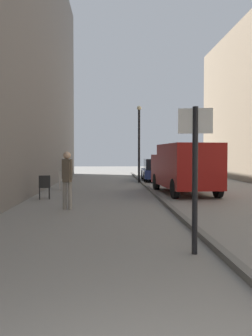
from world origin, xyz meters
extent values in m
plane|color=gray|center=(0.00, 12.00, 0.00)|extent=(80.00, 80.00, 0.00)
cube|color=#615F5B|center=(1.58, 12.00, 0.06)|extent=(0.16, 40.00, 0.12)
cylinder|color=gray|center=(-1.82, 10.17, 0.44)|extent=(0.13, 0.13, 0.87)
cylinder|color=gray|center=(-1.65, 10.11, 0.44)|extent=(0.13, 0.13, 0.87)
cube|color=brown|center=(-1.73, 10.14, 1.24)|extent=(0.30, 0.27, 0.74)
cylinder|color=brown|center=(-1.86, 10.18, 1.30)|extent=(0.10, 0.10, 0.63)
cylinder|color=brown|center=(-1.61, 10.09, 1.30)|extent=(0.10, 0.10, 0.63)
sphere|color=tan|center=(-1.73, 10.14, 1.73)|extent=(0.24, 0.24, 0.24)
cube|color=maroon|center=(3.01, 14.12, 1.28)|extent=(2.27, 3.95, 1.87)
cube|color=maroon|center=(2.81, 16.76, 1.04)|extent=(2.09, 1.63, 1.40)
cube|color=black|center=(2.77, 17.27, 1.35)|extent=(1.67, 0.17, 0.62)
cylinder|color=black|center=(1.93, 16.54, 0.40)|extent=(0.28, 0.81, 0.80)
cylinder|color=black|center=(3.71, 16.67, 0.40)|extent=(0.28, 0.81, 0.80)
cylinder|color=black|center=(2.21, 12.85, 0.40)|extent=(0.28, 0.81, 0.80)
cylinder|color=black|center=(3.99, 12.98, 0.40)|extent=(0.28, 0.81, 0.80)
cube|color=navy|center=(2.72, 22.90, 0.49)|extent=(1.93, 4.25, 0.55)
cube|color=black|center=(2.72, 22.90, 1.11)|extent=(1.59, 2.57, 0.68)
cylinder|color=black|center=(1.94, 24.35, 0.32)|extent=(0.22, 0.65, 0.64)
cylinder|color=black|center=(3.58, 24.30, 0.32)|extent=(0.22, 0.65, 0.64)
cylinder|color=black|center=(1.85, 21.49, 0.32)|extent=(0.22, 0.65, 0.64)
cylinder|color=black|center=(3.49, 21.44, 0.32)|extent=(0.22, 0.65, 0.64)
cylinder|color=black|center=(1.13, 4.68, 1.30)|extent=(0.10, 0.10, 2.60)
cube|color=white|center=(1.13, 4.68, 2.35)|extent=(0.59, 0.16, 0.44)
cylinder|color=black|center=(1.44, 21.26, 2.25)|extent=(0.14, 0.14, 4.50)
sphere|color=beige|center=(1.44, 21.26, 4.62)|extent=(0.28, 0.28, 0.28)
cylinder|color=#B7B2A8|center=(-2.87, 16.92, 0.23)|extent=(0.04, 0.04, 0.45)
cylinder|color=#B7B2A8|center=(-2.50, 16.96, 0.23)|extent=(0.04, 0.04, 0.45)
cylinder|color=#B7B2A8|center=(-2.83, 16.55, 0.23)|extent=(0.04, 0.04, 0.45)
cylinder|color=#B7B2A8|center=(-2.46, 16.58, 0.23)|extent=(0.04, 0.04, 0.45)
cube|color=#B7B2A8|center=(-2.66, 16.75, 0.47)|extent=(0.48, 0.48, 0.04)
cube|color=#B7B2A8|center=(-2.64, 16.55, 0.71)|extent=(0.44, 0.08, 0.45)
cylinder|color=black|center=(-3.17, 13.11, 0.23)|extent=(0.04, 0.04, 0.45)
cylinder|color=black|center=(-2.81, 13.18, 0.23)|extent=(0.04, 0.04, 0.45)
cylinder|color=black|center=(-3.10, 12.74, 0.23)|extent=(0.04, 0.04, 0.45)
cylinder|color=black|center=(-2.73, 12.82, 0.23)|extent=(0.04, 0.04, 0.45)
cube|color=black|center=(-2.95, 12.96, 0.47)|extent=(0.52, 0.52, 0.04)
cube|color=black|center=(-2.91, 12.76, 0.71)|extent=(0.44, 0.13, 0.45)
camera|label=1|loc=(-0.37, -1.79, 1.77)|focal=39.84mm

